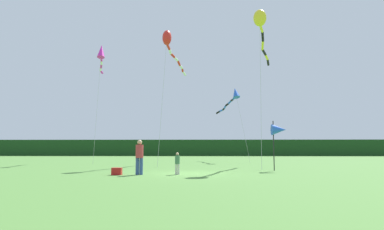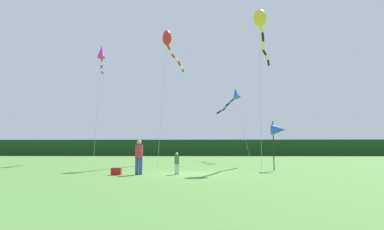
{
  "view_description": "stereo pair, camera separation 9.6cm",
  "coord_description": "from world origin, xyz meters",
  "px_view_note": "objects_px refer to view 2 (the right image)",
  "views": [
    {
      "loc": [
        0.63,
        -18.03,
        1.37
      ],
      "look_at": [
        0.0,
        6.0,
        3.88
      ],
      "focal_mm": 30.2,
      "sensor_mm": 36.0,
      "label": 1
    },
    {
      "loc": [
        0.73,
        -18.03,
        1.37
      ],
      "look_at": [
        0.0,
        6.0,
        3.88
      ],
      "focal_mm": 30.2,
      "sensor_mm": 36.0,
      "label": 2
    }
  ],
  "objects_px": {
    "person_child": "(177,162)",
    "kite_blue": "(234,96)",
    "cooler_box": "(116,171)",
    "banner_flag_pole": "(279,130)",
    "kite_yellow": "(261,25)",
    "person_adult": "(139,155)",
    "kite_magenta": "(102,54)",
    "kite_red": "(170,44)"
  },
  "relations": [
    {
      "from": "banner_flag_pole",
      "to": "kite_yellow",
      "type": "xyz_separation_m",
      "value": [
        -0.21,
        3.89,
        8.39
      ]
    },
    {
      "from": "kite_red",
      "to": "person_adult",
      "type": "bearing_deg",
      "value": -93.53
    },
    {
      "from": "person_child",
      "to": "kite_magenta",
      "type": "distance_m",
      "value": 19.31
    },
    {
      "from": "cooler_box",
      "to": "banner_flag_pole",
      "type": "height_order",
      "value": "banner_flag_pole"
    },
    {
      "from": "person_child",
      "to": "kite_red",
      "type": "relative_size",
      "value": 0.1
    },
    {
      "from": "banner_flag_pole",
      "to": "kite_blue",
      "type": "relative_size",
      "value": 0.39
    },
    {
      "from": "cooler_box",
      "to": "banner_flag_pole",
      "type": "relative_size",
      "value": 0.16
    },
    {
      "from": "kite_yellow",
      "to": "cooler_box",
      "type": "bearing_deg",
      "value": -140.7
    },
    {
      "from": "cooler_box",
      "to": "kite_magenta",
      "type": "distance_m",
      "value": 18.67
    },
    {
      "from": "person_child",
      "to": "kite_yellow",
      "type": "bearing_deg",
      "value": 49.83
    },
    {
      "from": "person_adult",
      "to": "kite_magenta",
      "type": "distance_m",
      "value": 18.44
    },
    {
      "from": "kite_yellow",
      "to": "kite_magenta",
      "type": "xyz_separation_m",
      "value": [
        -14.67,
        6.84,
        -0.1
      ]
    },
    {
      "from": "cooler_box",
      "to": "kite_yellow",
      "type": "bearing_deg",
      "value": 39.3
    },
    {
      "from": "kite_yellow",
      "to": "banner_flag_pole",
      "type": "bearing_deg",
      "value": -86.96
    },
    {
      "from": "kite_magenta",
      "to": "kite_red",
      "type": "xyz_separation_m",
      "value": [
        7.29,
        -4.48,
        -0.52
      ]
    },
    {
      "from": "person_child",
      "to": "kite_blue",
      "type": "relative_size",
      "value": 0.15
    },
    {
      "from": "person_child",
      "to": "banner_flag_pole",
      "type": "height_order",
      "value": "banner_flag_pole"
    },
    {
      "from": "cooler_box",
      "to": "kite_yellow",
      "type": "height_order",
      "value": "kite_yellow"
    },
    {
      "from": "person_adult",
      "to": "kite_yellow",
      "type": "xyz_separation_m",
      "value": [
        7.98,
        7.28,
        9.9
      ]
    },
    {
      "from": "kite_blue",
      "to": "kite_red",
      "type": "distance_m",
      "value": 10.61
    },
    {
      "from": "kite_magenta",
      "to": "cooler_box",
      "type": "bearing_deg",
      "value": -68.78
    },
    {
      "from": "kite_magenta",
      "to": "kite_red",
      "type": "distance_m",
      "value": 8.57
    },
    {
      "from": "person_child",
      "to": "kite_magenta",
      "type": "relative_size",
      "value": 0.1
    },
    {
      "from": "kite_blue",
      "to": "kite_red",
      "type": "bearing_deg",
      "value": -128.02
    },
    {
      "from": "person_adult",
      "to": "banner_flag_pole",
      "type": "distance_m",
      "value": 8.99
    },
    {
      "from": "person_adult",
      "to": "cooler_box",
      "type": "bearing_deg",
      "value": -170.95
    },
    {
      "from": "person_child",
      "to": "kite_yellow",
      "type": "relative_size",
      "value": 0.1
    },
    {
      "from": "kite_yellow",
      "to": "kite_blue",
      "type": "relative_size",
      "value": 1.5
    },
    {
      "from": "cooler_box",
      "to": "kite_red",
      "type": "distance_m",
      "value": 14.21
    },
    {
      "from": "person_adult",
      "to": "kite_yellow",
      "type": "height_order",
      "value": "kite_yellow"
    },
    {
      "from": "person_child",
      "to": "cooler_box",
      "type": "bearing_deg",
      "value": -173.07
    },
    {
      "from": "person_adult",
      "to": "kite_yellow",
      "type": "distance_m",
      "value": 14.65
    },
    {
      "from": "person_child",
      "to": "kite_red",
      "type": "bearing_deg",
      "value": 98.47
    },
    {
      "from": "cooler_box",
      "to": "kite_blue",
      "type": "relative_size",
      "value": 0.06
    },
    {
      "from": "person_adult",
      "to": "banner_flag_pole",
      "type": "bearing_deg",
      "value": 22.5
    },
    {
      "from": "person_child",
      "to": "kite_yellow",
      "type": "distance_m",
      "value": 13.83
    },
    {
      "from": "banner_flag_pole",
      "to": "kite_red",
      "type": "relative_size",
      "value": 0.28
    },
    {
      "from": "banner_flag_pole",
      "to": "kite_yellow",
      "type": "height_order",
      "value": "kite_yellow"
    },
    {
      "from": "kite_blue",
      "to": "kite_magenta",
      "type": "bearing_deg",
      "value": -165.55
    },
    {
      "from": "kite_yellow",
      "to": "kite_magenta",
      "type": "bearing_deg",
      "value": 155.02
    },
    {
      "from": "person_adult",
      "to": "kite_yellow",
      "type": "bearing_deg",
      "value": 42.39
    },
    {
      "from": "cooler_box",
      "to": "kite_yellow",
      "type": "xyz_separation_m",
      "value": [
        9.12,
        7.46,
        10.73
      ]
    }
  ]
}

